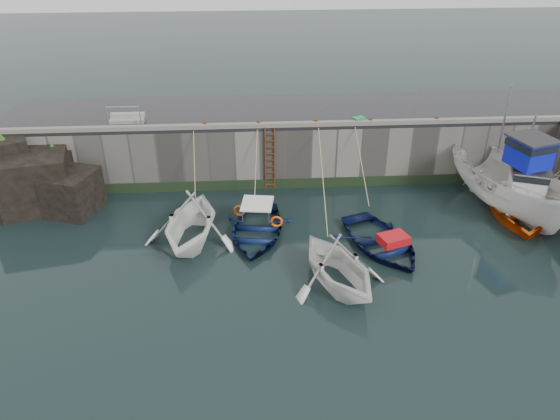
{
  "coord_description": "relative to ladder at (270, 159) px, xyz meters",
  "views": [
    {
      "loc": [
        -3.03,
        -13.96,
        12.41
      ],
      "look_at": [
        -1.78,
        5.69,
        1.2
      ],
      "focal_mm": 35.0,
      "sensor_mm": 36.0,
      "label": 1
    }
  ],
  "objects": [
    {
      "name": "algae_back",
      "position": [
        2.0,
        0.05,
        -1.34
      ],
      "size": [
        30.0,
        0.08,
        0.5
      ],
      "primitive_type": "cube",
      "color": "black",
      "rests_on": "ground"
    },
    {
      "name": "quay_back",
      "position": [
        2.0,
        2.59,
        -0.09
      ],
      "size": [
        30.0,
        5.0,
        3.0
      ],
      "primitive_type": "cube",
      "color": "slate",
      "rests_on": "ground"
    },
    {
      "name": "boat_far_orange",
      "position": [
        11.43,
        -2.59,
        -1.14
      ],
      "size": [
        6.96,
        8.14,
        4.42
      ],
      "rotation": [
        0.0,
        0.0,
        -0.35
      ],
      "color": "#FF610D",
      "rests_on": "ground"
    },
    {
      "name": "boat_near_white",
      "position": [
        -3.49,
        -4.5,
        -1.59
      ],
      "size": [
        4.78,
        5.32,
        2.49
      ],
      "primitive_type": "imported",
      "rotation": [
        0.0,
        0.0,
        -0.16
      ],
      "color": "white",
      "rests_on": "ground"
    },
    {
      "name": "bollard_a",
      "position": [
        -3.0,
        0.34,
        1.71
      ],
      "size": [
        0.18,
        0.18,
        0.28
      ],
      "primitive_type": "cylinder",
      "color": "#3F1E0F",
      "rests_on": "road_back"
    },
    {
      "name": "boat_near_white_rope",
      "position": [
        -3.49,
        -0.96,
        -1.59
      ],
      "size": [
        0.04,
        3.34,
        3.1
      ],
      "primitive_type": null,
      "color": "tan",
      "rests_on": "ground"
    },
    {
      "name": "kerb_back",
      "position": [
        2.0,
        0.24,
        1.67
      ],
      "size": [
        30.0,
        0.3,
        0.2
      ],
      "primitive_type": "cube",
      "color": "slate",
      "rests_on": "road_back"
    },
    {
      "name": "ladder",
      "position": [
        0.0,
        0.0,
        0.0
      ],
      "size": [
        0.51,
        0.08,
        3.2
      ],
      "color": "#3F1E0F",
      "rests_on": "ground"
    },
    {
      "name": "bollard_b",
      "position": [
        -0.5,
        0.34,
        1.71
      ],
      "size": [
        0.18,
        0.18,
        0.28
      ],
      "primitive_type": "cylinder",
      "color": "#3F1E0F",
      "rests_on": "road_back"
    },
    {
      "name": "railing",
      "position": [
        -6.75,
        1.33,
        1.77
      ],
      "size": [
        1.6,
        1.05,
        1.0
      ],
      "color": "#A5A8AD",
      "rests_on": "road_back"
    },
    {
      "name": "boat_near_blue",
      "position": [
        -0.79,
        -4.15,
        -1.59
      ],
      "size": [
        3.85,
        4.94,
        0.94
      ],
      "primitive_type": "imported",
      "rotation": [
        0.0,
        0.0,
        -0.15
      ],
      "color": "#09163E",
      "rests_on": "ground"
    },
    {
      "name": "boat_near_navy_rope",
      "position": [
        4.3,
        -1.41,
        -1.59
      ],
      "size": [
        0.04,
        3.97,
        3.1
      ],
      "primitive_type": null,
      "color": "tan",
      "rests_on": "ground"
    },
    {
      "name": "ground",
      "position": [
        2.0,
        -9.91,
        -1.59
      ],
      "size": [
        120.0,
        120.0,
        0.0
      ],
      "primitive_type": "plane",
      "color": "black",
      "rests_on": "ground"
    },
    {
      "name": "boat_near_blacktrim",
      "position": [
        2.1,
        -7.83,
        -1.59
      ],
      "size": [
        5.18,
        5.51,
        2.33
      ],
      "primitive_type": "imported",
      "rotation": [
        0.0,
        0.0,
        0.38
      ],
      "color": "silver",
      "rests_on": "ground"
    },
    {
      "name": "fish_crate",
      "position": [
        4.28,
        0.49,
        1.71
      ],
      "size": [
        0.66,
        0.6,
        0.28
      ],
      "primitive_type": "cube",
      "rotation": [
        0.0,
        0.0,
        0.42
      ],
      "color": "#17823C",
      "rests_on": "road_back"
    },
    {
      "name": "boat_far_white",
      "position": [
        10.72,
        -2.78,
        -0.4
      ],
      "size": [
        4.85,
        7.89,
        5.86
      ],
      "rotation": [
        0.0,
        0.0,
        0.3
      ],
      "color": "silver",
      "rests_on": "ground"
    },
    {
      "name": "boat_near_navy",
      "position": [
        4.3,
        -5.41,
        -1.59
      ],
      "size": [
        4.59,
        5.4,
        0.95
      ],
      "primitive_type": "imported",
      "rotation": [
        0.0,
        0.0,
        0.33
      ],
      "color": "#09123C",
      "rests_on": "ground"
    },
    {
      "name": "bollard_c",
      "position": [
        2.2,
        0.34,
        1.71
      ],
      "size": [
        0.18,
        0.18,
        0.28
      ],
      "primitive_type": "cylinder",
      "color": "#3F1E0F",
      "rests_on": "road_back"
    },
    {
      "name": "road_back",
      "position": [
        2.0,
        2.59,
        1.49
      ],
      "size": [
        30.0,
        5.0,
        0.16
      ],
      "primitive_type": "cube",
      "color": "black",
      "rests_on": "quay_back"
    },
    {
      "name": "bollard_d",
      "position": [
        4.8,
        0.34,
        1.71
      ],
      "size": [
        0.18,
        0.18,
        0.28
      ],
      "primitive_type": "cylinder",
      "color": "#3F1E0F",
      "rests_on": "road_back"
    },
    {
      "name": "bollard_e",
      "position": [
        8.0,
        0.34,
        1.71
      ],
      "size": [
        0.18,
        0.18,
        0.28
      ],
      "primitive_type": "cylinder",
      "color": "#3F1E0F",
      "rests_on": "road_back"
    },
    {
      "name": "boat_near_blacktrim_rope",
      "position": [
        2.1,
        -2.62,
        -1.59
      ],
      "size": [
        0.04,
        6.0,
        3.1
      ],
      "primitive_type": null,
      "color": "tan",
      "rests_on": "ground"
    },
    {
      "name": "boat_near_blue_rope",
      "position": [
        -0.79,
        -0.78,
        -1.59
      ],
      "size": [
        0.04,
        3.12,
        3.1
      ],
      "primitive_type": null,
      "color": "tan",
      "rests_on": "ground"
    },
    {
      "name": "rock_outcrop",
      "position": [
        -10.92,
        -0.8,
        -0.33
      ],
      "size": [
        5.85,
        4.24,
        3.41
      ],
      "color": "black",
      "rests_on": "ground"
    }
  ]
}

